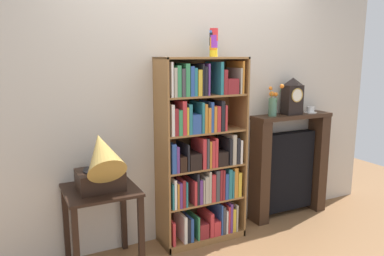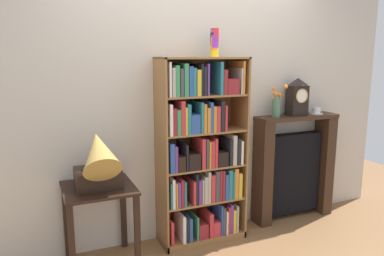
% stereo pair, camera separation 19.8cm
% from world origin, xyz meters
% --- Properties ---
extents(ground_plane, '(7.30, 6.40, 0.02)m').
position_xyz_m(ground_plane, '(0.00, 0.00, -0.01)').
color(ground_plane, brown).
extents(wall_back, '(4.30, 0.08, 2.60)m').
position_xyz_m(wall_back, '(0.07, 0.34, 1.30)').
color(wall_back, beige).
rests_on(wall_back, ground).
extents(bookshelf, '(0.80, 0.33, 1.70)m').
position_xyz_m(bookshelf, '(-0.01, 0.13, 0.80)').
color(bookshelf, olive).
rests_on(bookshelf, ground).
extents(cup_stack, '(0.08, 0.08, 0.25)m').
position_xyz_m(cup_stack, '(0.13, 0.16, 1.82)').
color(cup_stack, yellow).
rests_on(cup_stack, bookshelf).
extents(side_table_left, '(0.56, 0.54, 0.68)m').
position_xyz_m(side_table_left, '(-0.95, 0.03, 0.52)').
color(side_table_left, black).
rests_on(side_table_left, ground).
extents(gramophone, '(0.34, 0.50, 0.54)m').
position_xyz_m(gramophone, '(-0.95, -0.05, 0.92)').
color(gramophone, black).
rests_on(gramophone, side_table_left).
extents(fireplace_mantel, '(0.91, 0.23, 1.11)m').
position_xyz_m(fireplace_mantel, '(1.10, 0.20, 0.55)').
color(fireplace_mantel, '#382316').
rests_on(fireplace_mantel, ground).
extents(mantel_clock, '(0.19, 0.15, 0.38)m').
position_xyz_m(mantel_clock, '(1.08, 0.18, 1.30)').
color(mantel_clock, black).
rests_on(mantel_clock, fireplace_mantel).
extents(flower_vase, '(0.15, 0.16, 0.33)m').
position_xyz_m(flower_vase, '(0.84, 0.18, 1.24)').
color(flower_vase, '#4C7A60').
rests_on(flower_vase, fireplace_mantel).
extents(teacup_with_saucer, '(0.14, 0.14, 0.07)m').
position_xyz_m(teacup_with_saucer, '(1.34, 0.18, 1.14)').
color(teacup_with_saucer, white).
rests_on(teacup_with_saucer, fireplace_mantel).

